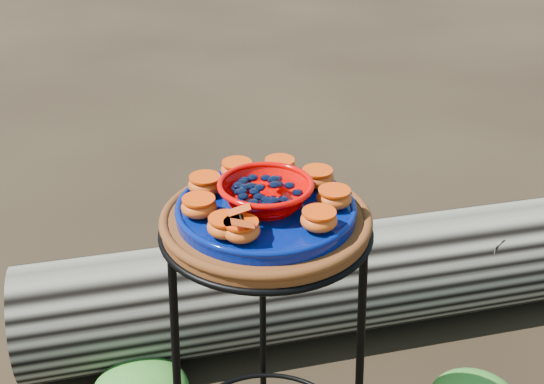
{
  "coord_description": "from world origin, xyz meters",
  "views": [
    {
      "loc": [
        -0.04,
        -1.09,
        1.37
      ],
      "look_at": [
        0.01,
        0.0,
        0.78
      ],
      "focal_mm": 45.0,
      "sensor_mm": 36.0,
      "label": 1
    }
  ],
  "objects_px": {
    "red_bowl": "(266,194)",
    "driftwood_log": "(322,281)",
    "plant_stand": "(267,371)",
    "terracotta_saucer": "(266,223)",
    "cobalt_plate": "(266,210)"
  },
  "relations": [
    {
      "from": "terracotta_saucer",
      "to": "red_bowl",
      "type": "xyz_separation_m",
      "value": [
        0.0,
        0.0,
        0.06
      ]
    },
    {
      "from": "plant_stand",
      "to": "terracotta_saucer",
      "type": "height_order",
      "value": "terracotta_saucer"
    },
    {
      "from": "terracotta_saucer",
      "to": "red_bowl",
      "type": "bearing_deg",
      "value": 0.0
    },
    {
      "from": "terracotta_saucer",
      "to": "driftwood_log",
      "type": "relative_size",
      "value": 0.22
    },
    {
      "from": "terracotta_saucer",
      "to": "red_bowl",
      "type": "relative_size",
      "value": 2.33
    },
    {
      "from": "plant_stand",
      "to": "terracotta_saucer",
      "type": "distance_m",
      "value": 0.37
    },
    {
      "from": "red_bowl",
      "to": "cobalt_plate",
      "type": "bearing_deg",
      "value": 0.0
    },
    {
      "from": "red_bowl",
      "to": "driftwood_log",
      "type": "relative_size",
      "value": 0.09
    },
    {
      "from": "plant_stand",
      "to": "red_bowl",
      "type": "relative_size",
      "value": 4.21
    },
    {
      "from": "terracotta_saucer",
      "to": "driftwood_log",
      "type": "height_order",
      "value": "terracotta_saucer"
    },
    {
      "from": "cobalt_plate",
      "to": "driftwood_log",
      "type": "xyz_separation_m",
      "value": [
        0.19,
        0.57,
        -0.58
      ]
    },
    {
      "from": "cobalt_plate",
      "to": "driftwood_log",
      "type": "bearing_deg",
      "value": 71.62
    },
    {
      "from": "terracotta_saucer",
      "to": "driftwood_log",
      "type": "distance_m",
      "value": 0.82
    },
    {
      "from": "cobalt_plate",
      "to": "red_bowl",
      "type": "xyz_separation_m",
      "value": [
        0.0,
        0.0,
        0.03
      ]
    },
    {
      "from": "terracotta_saucer",
      "to": "cobalt_plate",
      "type": "relative_size",
      "value": 1.17
    }
  ]
}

